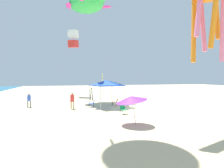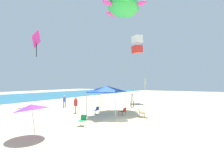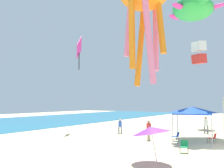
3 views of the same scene
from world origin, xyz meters
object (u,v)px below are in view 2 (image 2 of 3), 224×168
at_px(kite_box_white, 137,44).
at_px(folding_chair_facing_ocean, 123,111).
at_px(kite_diamond_magenta, 36,40).
at_px(folding_chair_left_of_tent, 83,119).
at_px(person_beachcomber, 76,104).
at_px(person_kite_handler, 64,100).
at_px(kite_turtle_green, 123,7).
at_px(beach_umbrella, 31,107).
at_px(person_watching_sky, 132,99).
at_px(canopy_tent, 107,89).
at_px(banner_flag, 145,90).
at_px(folding_chair_right_of_tent, 96,110).
at_px(folding_chair_near_cooler, 141,112).

bearing_deg(kite_box_white, folding_chair_facing_ocean, 135.17).
relative_size(kite_diamond_magenta, kite_box_white, 1.29).
xyz_separation_m(folding_chair_left_of_tent, person_beachcomber, (3.86, 4.34, 0.57)).
xyz_separation_m(folding_chair_left_of_tent, person_kite_handler, (6.55, 8.95, 0.47)).
height_order(kite_turtle_green, kite_box_white, kite_turtle_green).
bearing_deg(kite_box_white, kite_diamond_magenta, 75.81).
xyz_separation_m(kite_turtle_green, kite_box_white, (7.99, 1.34, -3.41)).
height_order(beach_umbrella, kite_turtle_green, kite_turtle_green).
height_order(beach_umbrella, person_watching_sky, beach_umbrella).
xyz_separation_m(canopy_tent, person_beachcomber, (-0.46, 3.84, -1.67)).
xyz_separation_m(kite_diamond_magenta, kite_box_white, (12.37, -11.24, 0.40)).
bearing_deg(kite_diamond_magenta, person_kite_handler, -125.91).
distance_m(canopy_tent, folding_chair_facing_ocean, 2.81).
relative_size(banner_flag, kite_box_white, 1.26).
bearing_deg(person_beachcomber, folding_chair_left_of_tent, 1.46).
bearing_deg(banner_flag, beach_umbrella, 174.67).
relative_size(person_kite_handler, kite_box_white, 0.50).
height_order(person_kite_handler, kite_box_white, kite_box_white).
relative_size(beach_umbrella, person_watching_sky, 1.22).
bearing_deg(person_kite_handler, kite_diamond_magenta, -7.50).
xyz_separation_m(person_kite_handler, kite_diamond_magenta, (-0.48, 5.47, 8.95)).
bearing_deg(beach_umbrella, folding_chair_left_of_tent, -10.79).
height_order(beach_umbrella, person_kite_handler, beach_umbrella).
xyz_separation_m(folding_chair_right_of_tent, kite_turtle_green, (5.81, -0.25, 13.23)).
bearing_deg(kite_turtle_green, canopy_tent, -20.44).
bearing_deg(person_watching_sky, folding_chair_right_of_tent, -109.13).
distance_m(person_beachcomber, kite_box_white, 17.31).
distance_m(banner_flag, kite_turtle_green, 11.65).
height_order(canopy_tent, folding_chair_left_of_tent, canopy_tent).
xyz_separation_m(canopy_tent, folding_chair_left_of_tent, (-4.32, -0.50, -2.25)).
xyz_separation_m(canopy_tent, kite_turtle_green, (6.13, 1.34, 10.98)).
distance_m(folding_chair_facing_ocean, kite_box_white, 16.89).
bearing_deg(person_kite_handler, person_beachcomber, 137.12).
height_order(beach_umbrella, banner_flag, banner_flag).
distance_m(folding_chair_near_cooler, person_kite_handler, 11.69).
relative_size(beach_umbrella, person_beachcomber, 1.26).
bearing_deg(person_kite_handler, folding_chair_left_of_tent, 131.26).
distance_m(canopy_tent, kite_box_white, 16.24).
height_order(folding_chair_left_of_tent, folding_chair_near_cooler, same).
bearing_deg(folding_chair_facing_ocean, person_watching_sky, -153.23).
distance_m(beach_umbrella, folding_chair_near_cooler, 10.13).
bearing_deg(kite_diamond_magenta, folding_chair_near_cooler, -132.74).
relative_size(person_beachcomber, kite_box_white, 0.55).
height_order(person_kite_handler, kite_turtle_green, kite_turtle_green).
relative_size(person_beachcomber, kite_diamond_magenta, 0.43).
bearing_deg(person_watching_sky, folding_chair_near_cooler, -69.14).
bearing_deg(canopy_tent, person_beachcomber, 96.87).
bearing_deg(folding_chair_left_of_tent, beach_umbrella, -111.38).
bearing_deg(kite_turtle_green, person_beachcomber, -53.55).
relative_size(folding_chair_near_cooler, kite_turtle_green, 0.11).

